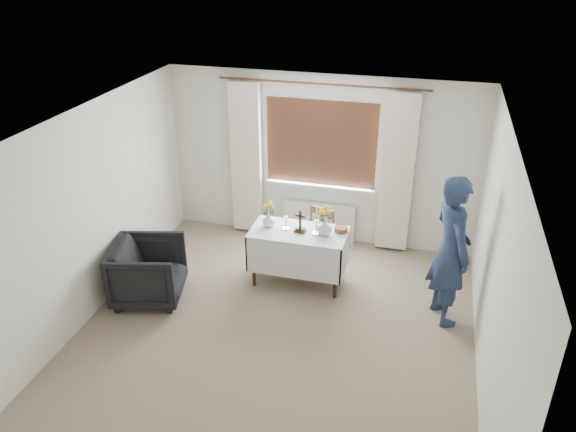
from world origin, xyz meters
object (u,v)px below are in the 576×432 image
object	(u,v)px
flower_vase_right	(325,227)
armchair	(148,271)
wooden_cross	(300,221)
altar_table	(298,257)
wooden_chair	(315,242)
flower_vase_left	(269,220)
person	(451,251)

from	to	relation	value
flower_vase_right	armchair	bearing A→B (deg)	-157.71
wooden_cross	altar_table	bearing A→B (deg)	174.02
wooden_chair	wooden_cross	xyz separation A→B (m)	(-0.12, -0.36, 0.47)
flower_vase_left	person	bearing A→B (deg)	-8.36
person	flower_vase_right	xyz separation A→B (m)	(-1.53, 0.30, -0.06)
flower_vase_left	flower_vase_right	distance (m)	0.75
altar_table	person	world-z (taller)	person
armchair	person	size ratio (longest dim) A/B	0.46
armchair	person	bearing A→B (deg)	-95.38
person	flower_vase_left	size ratio (longest dim) A/B	10.41
wooden_chair	flower_vase_right	world-z (taller)	flower_vase_right
wooden_cross	flower_vase_left	xyz separation A→B (m)	(-0.43, 0.05, -0.06)
armchair	wooden_cross	bearing A→B (deg)	-78.54
altar_table	flower_vase_left	bearing A→B (deg)	173.98
wooden_chair	wooden_cross	distance (m)	0.61
wooden_chair	flower_vase_right	xyz separation A→B (m)	(0.19, -0.35, 0.42)
flower_vase_left	wooden_cross	bearing A→B (deg)	-6.44
armchair	flower_vase_left	distance (m)	1.65
altar_table	wooden_chair	xyz separation A→B (m)	(0.14, 0.35, 0.06)
flower_vase_left	flower_vase_right	world-z (taller)	flower_vase_right
person	flower_vase_left	xyz separation A→B (m)	(-2.28, 0.34, -0.07)
altar_table	wooden_chair	size ratio (longest dim) A/B	1.41
armchair	flower_vase_right	size ratio (longest dim) A/B	4.15
person	flower_vase_right	distance (m)	1.56
flower_vase_left	altar_table	bearing A→B (deg)	-6.02
altar_table	armchair	bearing A→B (deg)	-154.07
flower_vase_right	wooden_cross	bearing A→B (deg)	-178.09
altar_table	wooden_cross	distance (m)	0.53
armchair	person	world-z (taller)	person
wooden_chair	flower_vase_left	world-z (taller)	flower_vase_left
person	wooden_cross	size ratio (longest dim) A/B	6.07
person	flower_vase_left	bearing A→B (deg)	56.92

